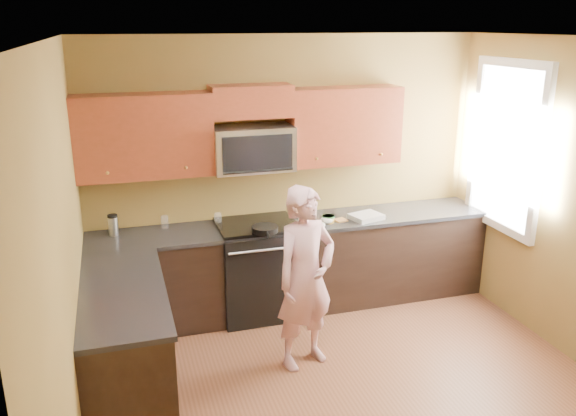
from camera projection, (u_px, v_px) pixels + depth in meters
name	position (u px, v px, depth m)	size (l,w,h in m)	color
floor	(362.00, 403.00, 4.51)	(4.00, 4.00, 0.00)	brown
ceiling	(378.00, 39.00, 3.69)	(4.00, 4.00, 0.00)	white
wall_back	(287.00, 172.00, 5.93)	(4.00, 4.00, 0.00)	brown
wall_left	(67.00, 273.00, 3.55)	(4.00, 4.00, 0.00)	brown
cabinet_back_run	(295.00, 266.00, 5.93)	(4.00, 0.60, 0.88)	black
cabinet_left_run	(126.00, 347.00, 4.45)	(0.60, 1.60, 0.88)	black
countertop_back	(296.00, 224.00, 5.78)	(4.00, 0.62, 0.04)	black
countertop_left	(123.00, 292.00, 4.32)	(0.62, 1.60, 0.04)	black
stove	(258.00, 269.00, 5.78)	(0.76, 0.65, 0.95)	black
microwave	(253.00, 170.00, 5.60)	(0.76, 0.40, 0.42)	silver
upper_cab_left	(147.00, 177.00, 5.36)	(1.22, 0.33, 0.75)	maroon
upper_cab_right	(343.00, 163.00, 5.89)	(1.12, 0.33, 0.75)	maroon
upper_cab_over_mw	(251.00, 101.00, 5.44)	(0.76, 0.33, 0.30)	maroon
window	(507.00, 147.00, 5.65)	(0.06, 1.06, 1.66)	white
woman	(306.00, 278.00, 4.83)	(0.57, 0.38, 1.57)	#D16882
frying_pan	(265.00, 232.00, 5.41)	(0.25, 0.43, 0.06)	black
butter_tub	(328.00, 222.00, 5.76)	(0.12, 0.12, 0.09)	gold
toast_slice	(341.00, 220.00, 5.80)	(0.11, 0.11, 0.01)	#B27F47
napkin_a	(320.00, 225.00, 5.59)	(0.11, 0.12, 0.06)	silver
napkin_b	(327.00, 220.00, 5.72)	(0.12, 0.13, 0.07)	silver
dish_towel	(366.00, 217.00, 5.85)	(0.30, 0.24, 0.05)	silver
travel_mug	(114.00, 235.00, 5.42)	(0.09, 0.09, 0.20)	silver
glass_b	(165.00, 222.00, 5.58)	(0.07, 0.07, 0.12)	silver
glass_c	(218.00, 219.00, 5.66)	(0.07, 0.07, 0.12)	silver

